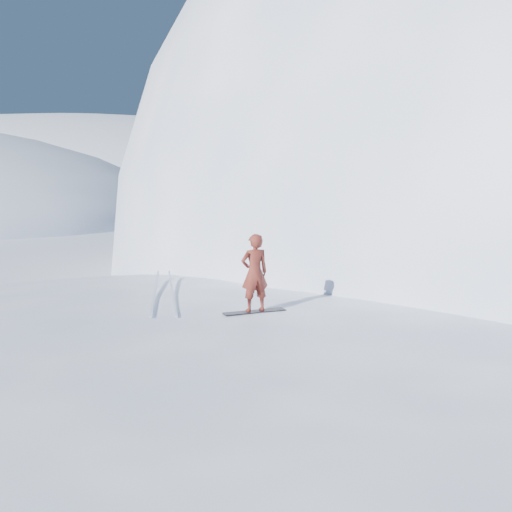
{
  "coord_description": "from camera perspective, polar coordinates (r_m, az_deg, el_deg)",
  "views": [
    {
      "loc": [
        1.17,
        -9.02,
        5.3
      ],
      "look_at": [
        0.77,
        4.12,
        3.5
      ],
      "focal_mm": 40.0,
      "sensor_mm": 36.0,
      "label": 1
    }
  ],
  "objects": [
    {
      "name": "peak_shoulder",
      "position": [
        30.79,
        18.42,
        -2.52
      ],
      "size": [
        28.0,
        24.0,
        18.0
      ],
      "primitive_type": "ellipsoid",
      "color": "white",
      "rests_on": "ground"
    },
    {
      "name": "wind_bumps",
      "position": [
        12.46,
        -6.69,
        -17.44
      ],
      "size": [
        16.0,
        14.4,
        1.0
      ],
      "color": "white",
      "rests_on": "ground"
    },
    {
      "name": "snowboard",
      "position": [
        12.49,
        -0.14,
        -5.58
      ],
      "size": [
        1.39,
        0.81,
        0.02
      ],
      "primitive_type": "cube",
      "rotation": [
        0.0,
        0.0,
        0.42
      ],
      "color": "black",
      "rests_on": "near_ridge"
    },
    {
      "name": "board_tracks",
      "position": [
        15.13,
        -9.22,
        -3.28
      ],
      "size": [
        1.63,
        5.92,
        0.04
      ],
      "color": "silver",
      "rests_on": "ground"
    },
    {
      "name": "near_ridge",
      "position": [
        13.14,
        0.91,
        -15.99
      ],
      "size": [
        36.0,
        28.0,
        4.8
      ],
      "primitive_type": "ellipsoid",
      "color": "white",
      "rests_on": "ground"
    },
    {
      "name": "snowboarder",
      "position": [
        12.32,
        -0.14,
        -1.69
      ],
      "size": [
        0.73,
        0.62,
        1.69
      ],
      "primitive_type": "imported",
      "rotation": [
        0.0,
        0.0,
        3.56
      ],
      "color": "maroon",
      "rests_on": "snowboard"
    },
    {
      "name": "far_ridge_c",
      "position": [
        126.05,
        -17.36,
        5.02
      ],
      "size": [
        140.0,
        90.0,
        36.0
      ],
      "primitive_type": "ellipsoid",
      "color": "white",
      "rests_on": "ground"
    },
    {
      "name": "ground",
      "position": [
        10.53,
        -5.27,
        -22.46
      ],
      "size": [
        400.0,
        400.0,
        0.0
      ],
      "primitive_type": "plane",
      "color": "white",
      "rests_on": "ground"
    }
  ]
}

